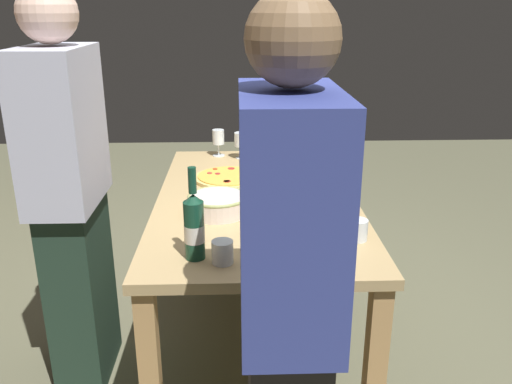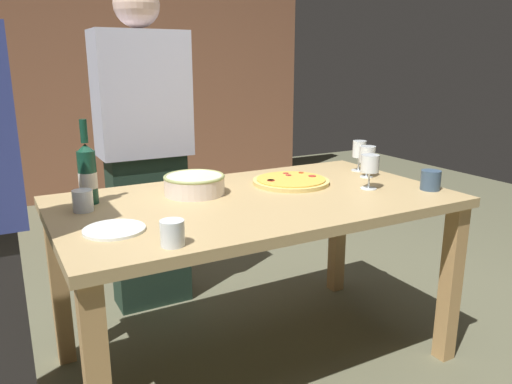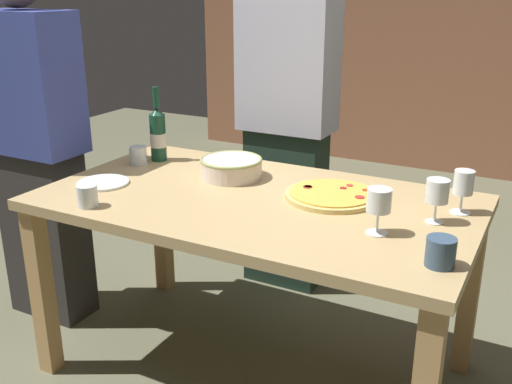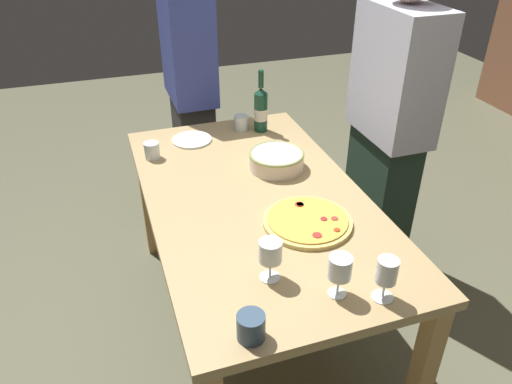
# 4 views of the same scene
# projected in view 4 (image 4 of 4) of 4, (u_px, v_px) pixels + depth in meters

# --- Properties ---
(ground_plane) EXTENTS (8.00, 8.00, 0.00)m
(ground_plane) POSITION_uv_depth(u_px,v_px,m) (256.00, 322.00, 2.50)
(ground_plane) COLOR #5E5E46
(dining_table) EXTENTS (1.60, 0.90, 0.75)m
(dining_table) POSITION_uv_depth(u_px,v_px,m) (256.00, 214.00, 2.15)
(dining_table) COLOR tan
(dining_table) RESTS_ON ground
(pizza) EXTENTS (0.35, 0.35, 0.03)m
(pizza) POSITION_uv_depth(u_px,v_px,m) (308.00, 221.00, 1.92)
(pizza) COLOR #D9BB68
(pizza) RESTS_ON dining_table
(serving_bowl) EXTENTS (0.26, 0.26, 0.08)m
(serving_bowl) POSITION_uv_depth(u_px,v_px,m) (276.00, 160.00, 2.28)
(serving_bowl) COLOR silver
(serving_bowl) RESTS_ON dining_table
(wine_bottle) EXTENTS (0.07, 0.07, 0.33)m
(wine_bottle) POSITION_uv_depth(u_px,v_px,m) (261.00, 109.00, 2.59)
(wine_bottle) COLOR #15422D
(wine_bottle) RESTS_ON dining_table
(wine_glass_near_pizza) EXTENTS (0.08, 0.08, 0.15)m
(wine_glass_near_pizza) POSITION_uv_depth(u_px,v_px,m) (270.00, 253.00, 1.61)
(wine_glass_near_pizza) COLOR white
(wine_glass_near_pizza) RESTS_ON dining_table
(wine_glass_by_bottle) EXTENTS (0.07, 0.07, 0.15)m
(wine_glass_by_bottle) POSITION_uv_depth(u_px,v_px,m) (387.00, 273.00, 1.53)
(wine_glass_by_bottle) COLOR white
(wine_glass_by_bottle) RESTS_ON dining_table
(wine_glass_far_left) EXTENTS (0.08, 0.08, 0.15)m
(wine_glass_far_left) POSITION_uv_depth(u_px,v_px,m) (340.00, 268.00, 1.54)
(wine_glass_far_left) COLOR white
(wine_glass_far_left) RESTS_ON dining_table
(cup_amber) EXTENTS (0.07, 0.07, 0.08)m
(cup_amber) POSITION_uv_depth(u_px,v_px,m) (152.00, 150.00, 2.37)
(cup_amber) COLOR white
(cup_amber) RESTS_ON dining_table
(cup_ceramic) EXTENTS (0.08, 0.08, 0.09)m
(cup_ceramic) POSITION_uv_depth(u_px,v_px,m) (251.00, 327.00, 1.43)
(cup_ceramic) COLOR #384F68
(cup_ceramic) RESTS_ON dining_table
(cup_spare) EXTENTS (0.07, 0.07, 0.08)m
(cup_spare) POSITION_uv_depth(u_px,v_px,m) (241.00, 123.00, 2.64)
(cup_spare) COLOR white
(cup_spare) RESTS_ON dining_table
(side_plate) EXTENTS (0.20, 0.20, 0.01)m
(side_plate) POSITION_uv_depth(u_px,v_px,m) (192.00, 140.00, 2.55)
(side_plate) COLOR white
(side_plate) RESTS_ON dining_table
(person_host) EXTENTS (0.44, 0.24, 1.62)m
(person_host) POSITION_uv_depth(u_px,v_px,m) (191.00, 94.00, 2.92)
(person_host) COLOR #2F2C2C
(person_host) RESTS_ON ground
(person_guest_left) EXTENTS (0.46, 0.24, 1.66)m
(person_guest_left) POSITION_uv_depth(u_px,v_px,m) (388.00, 130.00, 2.44)
(person_guest_left) COLOR #1F3428
(person_guest_left) RESTS_ON ground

